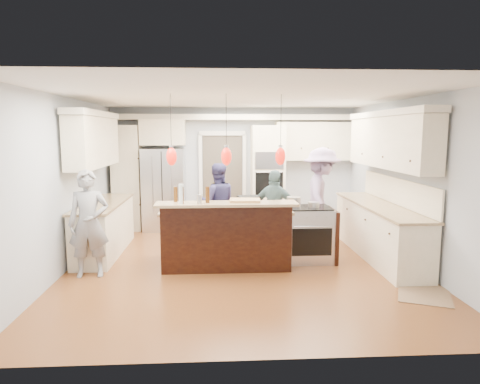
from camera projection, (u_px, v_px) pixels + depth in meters
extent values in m
plane|color=brown|center=(241.00, 264.00, 7.04)|extent=(6.00, 6.00, 0.00)
cube|color=#B2BCC6|center=(233.00, 167.00, 9.82)|extent=(5.50, 0.04, 2.70)
cube|color=#B2BCC6|center=(261.00, 221.00, 3.88)|extent=(5.50, 0.04, 2.70)
cube|color=#B2BCC6|center=(66.00, 184.00, 6.69)|extent=(0.04, 6.00, 2.70)
cube|color=#B2BCC6|center=(408.00, 182.00, 7.01)|extent=(0.04, 6.00, 2.70)
cube|color=white|center=(241.00, 97.00, 6.66)|extent=(5.50, 6.00, 0.04)
cube|color=#B7B7BC|center=(164.00, 189.00, 9.43)|extent=(0.90, 0.70, 1.80)
cube|color=#FFEECE|center=(267.00, 177.00, 9.56)|extent=(0.72, 0.64, 2.30)
cube|color=black|center=(269.00, 160.00, 9.18)|extent=(0.60, 0.02, 0.35)
cube|color=black|center=(269.00, 184.00, 9.25)|extent=(0.60, 0.02, 0.50)
cylinder|color=#B7B7BC|center=(270.00, 172.00, 9.18)|extent=(0.55, 0.02, 0.02)
cube|color=#FFEECE|center=(128.00, 178.00, 9.41)|extent=(0.60, 0.58, 2.30)
cube|color=#FFEECE|center=(163.00, 132.00, 9.32)|extent=(0.95, 0.58, 0.55)
cube|color=#FFEECE|center=(313.00, 141.00, 9.66)|extent=(1.70, 0.35, 0.85)
cube|color=beige|center=(234.00, 117.00, 9.46)|extent=(5.30, 0.38, 0.12)
cube|color=#4C443A|center=(223.00, 180.00, 9.83)|extent=(0.90, 0.06, 2.10)
cube|color=white|center=(222.00, 133.00, 9.64)|extent=(1.04, 0.06, 0.10)
cube|color=#FFEECE|center=(378.00, 232.00, 7.41)|extent=(0.60, 3.00, 0.88)
cube|color=tan|center=(379.00, 206.00, 7.35)|extent=(0.64, 3.05, 0.04)
cube|color=#FFEECE|center=(389.00, 143.00, 7.20)|extent=(0.35, 3.00, 0.85)
cube|color=beige|center=(390.00, 114.00, 7.13)|extent=(0.37, 3.10, 0.10)
cube|color=#FFEECE|center=(105.00, 229.00, 7.63)|extent=(0.60, 2.20, 0.88)
cube|color=tan|center=(103.00, 204.00, 7.57)|extent=(0.64, 2.25, 0.04)
cube|color=#FFEECE|center=(94.00, 142.00, 7.41)|extent=(0.35, 2.20, 0.85)
cube|color=beige|center=(93.00, 114.00, 7.34)|extent=(0.37, 2.30, 0.10)
cube|color=black|center=(226.00, 236.00, 7.11)|extent=(2.00, 1.00, 0.88)
cube|color=tan|center=(226.00, 209.00, 7.05)|extent=(2.10, 1.10, 0.04)
cube|color=black|center=(227.00, 238.00, 6.54)|extent=(2.00, 0.12, 1.08)
cube|color=tan|center=(227.00, 204.00, 6.33)|extent=(2.10, 0.42, 0.04)
cube|color=black|center=(249.00, 201.00, 7.12)|extent=(0.39, 0.34, 0.18)
cube|color=#B7B7BC|center=(308.00, 234.00, 7.19)|extent=(0.76, 0.66, 0.90)
cube|color=black|center=(312.00, 242.00, 6.86)|extent=(0.65, 0.01, 0.45)
cube|color=black|center=(308.00, 207.00, 7.12)|extent=(0.72, 0.59, 0.02)
cube|color=black|center=(332.00, 235.00, 7.21)|extent=(0.06, 0.71, 0.88)
cylinder|color=black|center=(171.00, 120.00, 6.15)|extent=(0.01, 0.01, 0.75)
ellipsoid|color=red|center=(172.00, 157.00, 6.22)|extent=(0.15, 0.15, 0.26)
cylinder|color=black|center=(226.00, 120.00, 6.20)|extent=(0.01, 0.01, 0.75)
ellipsoid|color=red|center=(226.00, 156.00, 6.27)|extent=(0.15, 0.15, 0.26)
cylinder|color=black|center=(281.00, 120.00, 6.24)|extent=(0.01, 0.01, 0.75)
ellipsoid|color=red|center=(280.00, 156.00, 6.31)|extent=(0.15, 0.15, 0.26)
imported|color=gray|center=(89.00, 224.00, 6.35)|extent=(0.63, 0.45, 1.61)
imported|color=navy|center=(217.00, 202.00, 8.49)|extent=(0.80, 0.65, 1.55)
imported|color=#486365|center=(275.00, 210.00, 7.81)|extent=(0.94, 0.68, 1.48)
imported|color=#937AA5|center=(321.00, 197.00, 8.13)|extent=(0.94, 1.33, 1.87)
cube|color=#977752|center=(424.00, 292.00, 5.79)|extent=(0.98, 1.14, 0.01)
cylinder|color=silver|center=(181.00, 194.00, 6.21)|extent=(0.07, 0.07, 0.29)
cylinder|color=#48280C|center=(176.00, 194.00, 6.37)|extent=(0.06, 0.06, 0.23)
cylinder|color=#48280C|center=(182.00, 195.00, 6.22)|extent=(0.08, 0.08, 0.25)
cylinder|color=#48280C|center=(207.00, 195.00, 6.29)|extent=(0.08, 0.08, 0.24)
cylinder|color=#B7B7BC|center=(199.00, 199.00, 6.23)|extent=(0.08, 0.08, 0.13)
cube|color=tan|center=(245.00, 200.00, 6.42)|extent=(0.47, 0.35, 0.04)
cylinder|color=#B7B7BC|center=(294.00, 201.00, 7.29)|extent=(0.24, 0.24, 0.14)
cylinder|color=#B7B7BC|center=(314.00, 205.00, 7.07)|extent=(0.18, 0.18, 0.09)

